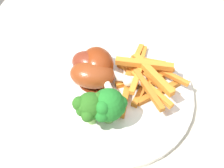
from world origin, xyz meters
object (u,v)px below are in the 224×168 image
object	(u,v)px
broccoli_floret_middle	(109,106)
carrot_fries_pile	(145,77)
chicken_drumstick_near	(98,65)
dinner_plate	(112,93)
chicken_drumstick_far	(92,65)
chicken_drumstick_extra	(95,75)
dining_table	(131,126)
broccoli_floret_front	(90,106)

from	to	relation	value
broccoli_floret_middle	carrot_fries_pile	xyz separation A→B (m)	(-0.09, 0.05, -0.02)
broccoli_floret_middle	chicken_drumstick_near	distance (m)	0.11
dinner_plate	chicken_drumstick_near	size ratio (longest dim) A/B	2.46
carrot_fries_pile	broccoli_floret_middle	bearing A→B (deg)	-26.23
dinner_plate	chicken_drumstick_near	xyz separation A→B (m)	(-0.04, -0.03, 0.03)
carrot_fries_pile	chicken_drumstick_far	size ratio (longest dim) A/B	1.40
broccoli_floret_middle	chicken_drumstick_near	bearing A→B (deg)	-156.26
chicken_drumstick_far	chicken_drumstick_extra	size ratio (longest dim) A/B	0.90
broccoli_floret_middle	chicken_drumstick_extra	bearing A→B (deg)	-150.19
chicken_drumstick_near	broccoli_floret_middle	bearing A→B (deg)	23.74
dinner_plate	broccoli_floret_middle	size ratio (longest dim) A/B	4.36
broccoli_floret_middle	chicken_drumstick_extra	world-z (taller)	broccoli_floret_middle
chicken_drumstick_far	chicken_drumstick_extra	bearing A→B (deg)	29.81
dining_table	broccoli_floret_middle	xyz separation A→B (m)	(0.07, -0.03, 0.17)
carrot_fries_pile	chicken_drumstick_extra	xyz separation A→B (m)	(0.02, -0.09, 0.01)
carrot_fries_pile	chicken_drumstick_far	world-z (taller)	chicken_drumstick_far
dinner_plate	chicken_drumstick_far	distance (m)	0.06
broccoli_floret_middle	chicken_drumstick_far	xyz separation A→B (m)	(-0.09, -0.05, -0.02)
broccoli_floret_front	chicken_drumstick_far	world-z (taller)	broccoli_floret_front
dining_table	chicken_drumstick_near	bearing A→B (deg)	-107.61
carrot_fries_pile	chicken_drumstick_far	distance (m)	0.10
dining_table	dinner_plate	distance (m)	0.13
dining_table	broccoli_floret_front	size ratio (longest dim) A/B	17.60
chicken_drumstick_near	chicken_drumstick_far	xyz separation A→B (m)	(0.00, -0.01, -0.00)
dining_table	broccoli_floret_middle	world-z (taller)	broccoli_floret_middle
dining_table	chicken_drumstick_near	distance (m)	0.17
dining_table	chicken_drumstick_far	world-z (taller)	chicken_drumstick_far
carrot_fries_pile	dining_table	bearing A→B (deg)	-35.96
broccoli_floret_front	carrot_fries_pile	xyz separation A→B (m)	(-0.10, 0.07, -0.03)
carrot_fries_pile	chicken_drumstick_near	xyz separation A→B (m)	(-0.00, -0.09, 0.01)
broccoli_floret_front	carrot_fries_pile	bearing A→B (deg)	144.42
broccoli_floret_front	carrot_fries_pile	size ratio (longest dim) A/B	0.37
chicken_drumstick_far	chicken_drumstick_extra	distance (m)	0.02
chicken_drumstick_near	chicken_drumstick_extra	world-z (taller)	chicken_drumstick_near
chicken_drumstick_extra	chicken_drumstick_far	bearing A→B (deg)	-150.19
broccoli_floret_front	chicken_drumstick_far	distance (m)	0.11
dinner_plate	broccoli_floret_front	bearing A→B (deg)	-15.08
broccoli_floret_front	chicken_drumstick_far	xyz separation A→B (m)	(-0.10, -0.03, -0.02)
dinner_plate	chicken_drumstick_far	size ratio (longest dim) A/B	2.33
dining_table	chicken_drumstick_far	distance (m)	0.17
dining_table	carrot_fries_pile	bearing A→B (deg)	144.04
dining_table	carrot_fries_pile	world-z (taller)	carrot_fries_pile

